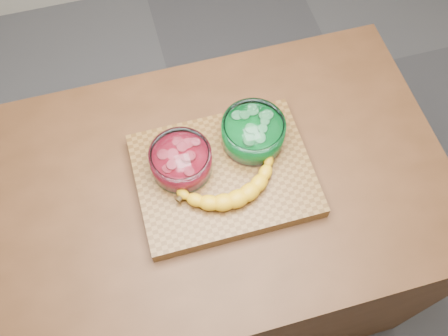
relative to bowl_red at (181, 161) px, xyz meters
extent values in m
plane|color=#525256|center=(0.10, -0.04, -0.98)|extent=(3.50, 3.50, 0.00)
cube|color=#4C2C16|center=(0.10, -0.04, -0.53)|extent=(1.20, 0.80, 0.90)
cube|color=brown|center=(0.10, -0.04, -0.06)|extent=(0.45, 0.35, 0.04)
cylinder|color=white|center=(0.00, 0.00, 0.00)|extent=(0.16, 0.16, 0.07)
cylinder|color=#B31429|center=(0.00, 0.00, -0.01)|extent=(0.13, 0.13, 0.04)
cylinder|color=#E3475A|center=(0.00, 0.00, 0.02)|extent=(0.13, 0.13, 0.02)
cylinder|color=white|center=(0.20, 0.03, 0.00)|extent=(0.16, 0.16, 0.08)
cylinder|color=#087E29|center=(0.20, 0.03, -0.01)|extent=(0.14, 0.14, 0.04)
cylinder|color=#5BC36E|center=(0.20, 0.03, 0.02)|extent=(0.14, 0.14, 0.02)
camera|label=1|loc=(-0.05, -0.61, 1.10)|focal=40.00mm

